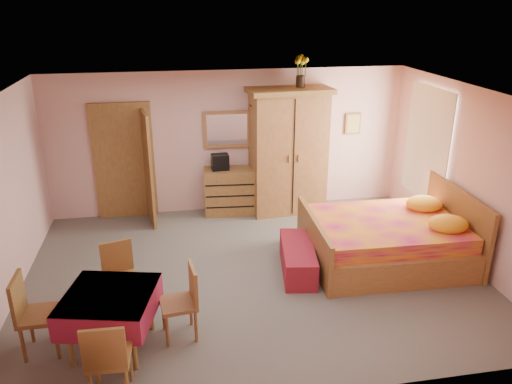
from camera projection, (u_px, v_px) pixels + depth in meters
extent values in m
plane|color=slate|center=(253.00, 273.00, 7.32)|extent=(6.50, 6.50, 0.00)
plane|color=brown|center=(252.00, 95.00, 6.37)|extent=(6.50, 6.50, 0.00)
cube|color=beige|center=(229.00, 142.00, 9.14)|extent=(6.50, 0.10, 2.60)
cube|color=beige|center=(299.00, 287.00, 4.55)|extent=(6.50, 0.10, 2.60)
cube|color=beige|center=(0.00, 206.00, 6.31)|extent=(0.10, 5.00, 2.60)
cube|color=beige|center=(469.00, 176.00, 7.38)|extent=(0.10, 5.00, 2.60)
cube|color=#9E6B35|center=(124.00, 162.00, 8.90)|extent=(1.06, 0.12, 2.15)
cube|color=white|center=(428.00, 145.00, 8.42)|extent=(0.08, 1.40, 1.95)
cube|color=#D8BF59|center=(353.00, 124.00, 9.41)|extent=(0.30, 0.04, 0.40)
cube|color=olive|center=(230.00, 191.00, 9.20)|extent=(0.95, 0.53, 0.86)
cube|color=silver|center=(227.00, 129.00, 8.99)|extent=(0.85, 0.06, 0.67)
cube|color=black|center=(220.00, 162.00, 8.98)|extent=(0.32, 0.24, 0.28)
cube|color=black|center=(257.00, 160.00, 9.11)|extent=(0.34, 0.34, 2.01)
cube|color=#A26737|center=(288.00, 151.00, 9.08)|extent=(1.52, 0.86, 2.31)
cube|color=yellow|center=(301.00, 71.00, 8.62)|extent=(0.24, 0.24, 0.56)
cube|color=#BD1259|center=(386.00, 228.00, 7.48)|extent=(2.40, 1.92, 1.09)
cube|color=maroon|center=(298.00, 259.00, 7.30)|extent=(0.63, 1.27, 0.40)
cube|color=maroon|center=(112.00, 320.00, 5.64)|extent=(1.16, 1.16, 0.71)
cube|color=#A57438|center=(109.00, 356.00, 4.92)|extent=(0.43, 0.43, 0.92)
cube|color=olive|center=(121.00, 279.00, 6.32)|extent=(0.50, 0.50, 0.89)
cube|color=brown|center=(40.00, 314.00, 5.54)|extent=(0.44, 0.44, 0.96)
cube|color=brown|center=(178.00, 303.00, 5.80)|extent=(0.46, 0.46, 0.90)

